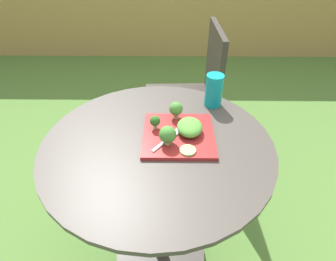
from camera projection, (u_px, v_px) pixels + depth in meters
ground_plane at (161, 255)px, 1.44m from camera, size 12.00×12.00×0.00m
patio_table at (159, 198)px, 1.17m from camera, size 0.81×0.81×0.75m
patio_chair at (195, 89)px, 1.74m from camera, size 0.46×0.46×0.90m
salad_plate at (178, 135)px, 1.00m from camera, size 0.25×0.25×0.01m
drinking_glass at (214, 92)px, 1.14m from camera, size 0.07×0.07×0.14m
fork at (170, 137)px, 0.98m from camera, size 0.11×0.13×0.00m
lettuce_mound at (190, 127)px, 0.99m from camera, size 0.09×0.11×0.04m
broccoli_floret_0 at (168, 135)px, 0.93m from camera, size 0.06×0.06×0.07m
broccoli_floret_1 at (176, 109)px, 1.05m from camera, size 0.05×0.05×0.07m
broccoli_floret_2 at (155, 121)px, 1.01m from camera, size 0.04×0.04×0.05m
cucumber_slice_0 at (188, 150)px, 0.92m from camera, size 0.05×0.05×0.01m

